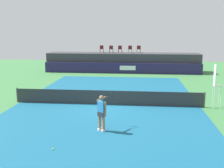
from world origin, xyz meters
The scene contains 15 objects.
ground_plane centered at (0.00, 3.00, 0.00)m, with size 48.00×48.00×0.00m, color #3D7A42.
court_inner centered at (0.00, 0.00, 0.00)m, with size 12.00×22.00×0.00m, color #16597A.
sponsor_wall centered at (0.00, 13.50, 0.60)m, with size 18.00×0.22×1.20m.
spectator_platform centered at (0.00, 15.30, 1.10)m, with size 18.00×2.80×2.20m, color #38383D.
spectator_chair_far_left centered at (-2.56, 15.35, 2.69)m, with size 0.48×0.48×0.89m.
spectator_chair_left centered at (-1.39, 15.19, 2.69)m, with size 0.45×0.45×0.89m.
spectator_chair_center centered at (-0.33, 15.20, 2.69)m, with size 0.44×0.44×0.89m.
spectator_chair_right centered at (0.87, 15.27, 2.69)m, with size 0.45×0.45×0.89m.
spectator_chair_far_right centered at (1.88, 15.45, 2.69)m, with size 0.46×0.46×0.89m.
umpire_chair centered at (6.82, 0.00, 1.59)m, with size 0.44×0.44×2.76m.
tennis_net centered at (0.00, 0.00, 0.47)m, with size 12.40×0.02×0.95m, color #2D2D2D.
net_post_near centered at (-6.20, 0.00, 0.50)m, with size 0.10×0.10×1.00m, color #4C4C51.
net_post_far centered at (6.20, 0.00, 0.50)m, with size 0.10×0.10×1.00m, color #4C4C51.
tennis_player centered at (0.30, -4.76, 0.96)m, with size 0.70×1.26×1.77m.
tennis_ball centered at (-1.38, -7.15, 0.04)m, with size 0.07×0.07×0.07m, color #D8EA33.
Camera 1 is at (2.10, -17.23, 4.77)m, focal length 43.59 mm.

